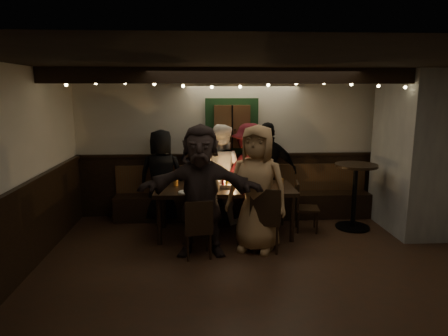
{
  "coord_description": "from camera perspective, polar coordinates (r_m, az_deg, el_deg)",
  "views": [
    {
      "loc": [
        -0.77,
        -4.73,
        2.29
      ],
      "look_at": [
        -0.39,
        1.6,
        1.05
      ],
      "focal_mm": 32.0,
      "sensor_mm": 36.0,
      "label": 1
    }
  ],
  "objects": [
    {
      "name": "room",
      "position": [
        6.53,
        12.96,
        0.06
      ],
      "size": [
        6.02,
        5.01,
        2.62
      ],
      "color": "black",
      "rests_on": "ground"
    },
    {
      "name": "dining_table",
      "position": [
        6.34,
        0.09,
        -3.33
      ],
      "size": [
        2.19,
        0.94,
        0.95
      ],
      "color": "black",
      "rests_on": "ground"
    },
    {
      "name": "chair_near_left",
      "position": [
        5.51,
        -3.7,
        -8.23
      ],
      "size": [
        0.43,
        0.43,
        0.84
      ],
      "color": "black",
      "rests_on": "ground"
    },
    {
      "name": "chair_near_right",
      "position": [
        5.73,
        5.94,
        -6.84
      ],
      "size": [
        0.51,
        0.51,
        0.95
      ],
      "color": "black",
      "rests_on": "ground"
    },
    {
      "name": "chair_end",
      "position": [
        6.69,
        11.13,
        -4.99
      ],
      "size": [
        0.43,
        0.43,
        0.82
      ],
      "color": "black",
      "rests_on": "ground"
    },
    {
      "name": "high_top",
      "position": [
        6.97,
        18.19,
        -2.74
      ],
      "size": [
        0.69,
        0.69,
        1.1
      ],
      "color": "black",
      "rests_on": "ground"
    },
    {
      "name": "person_a",
      "position": [
        7.05,
        -8.89,
        -1.14
      ],
      "size": [
        0.85,
        0.61,
        1.63
      ],
      "primitive_type": "imported",
      "rotation": [
        0.0,
        0.0,
        3.02
      ],
      "color": "black",
      "rests_on": "ground"
    },
    {
      "name": "person_b",
      "position": [
        6.92,
        -3.58,
        -0.92
      ],
      "size": [
        0.66,
        0.46,
        1.71
      ],
      "primitive_type": "imported",
      "rotation": [
        0.0,
        0.0,
        3.06
      ],
      "color": "black",
      "rests_on": "ground"
    },
    {
      "name": "person_c",
      "position": [
        6.97,
        -0.59,
        -0.78
      ],
      "size": [
        1.03,
        0.94,
        1.72
      ],
      "primitive_type": "imported",
      "rotation": [
        0.0,
        0.0,
        2.72
      ],
      "color": "white",
      "rests_on": "ground"
    },
    {
      "name": "person_d",
      "position": [
        7.03,
        3.64,
        -0.65
      ],
      "size": [
        1.2,
        0.81,
        1.73
      ],
      "primitive_type": "imported",
      "rotation": [
        0.0,
        0.0,
        3.3
      ],
      "color": "#3D0A10",
      "rests_on": "ground"
    },
    {
      "name": "person_e",
      "position": [
        7.1,
        6.3,
        -0.52
      ],
      "size": [
        1.04,
        0.46,
        1.74
      ],
      "primitive_type": "imported",
      "rotation": [
        0.0,
        0.0,
        3.11
      ],
      "color": "black",
      "rests_on": "ground"
    },
    {
      "name": "person_f",
      "position": [
        5.55,
        -3.32,
        -3.23
      ],
      "size": [
        1.75,
        0.67,
        1.84
      ],
      "primitive_type": "imported",
      "rotation": [
        0.0,
        0.0,
        -0.07
      ],
      "color": "#2C211E",
      "rests_on": "ground"
    },
    {
      "name": "person_g",
      "position": [
        5.7,
        4.72,
        -2.97
      ],
      "size": [
        1.05,
        0.89,
        1.82
      ],
      "primitive_type": "imported",
      "rotation": [
        0.0,
        0.0,
        -0.42
      ],
      "color": "#A1794D",
      "rests_on": "ground"
    }
  ]
}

